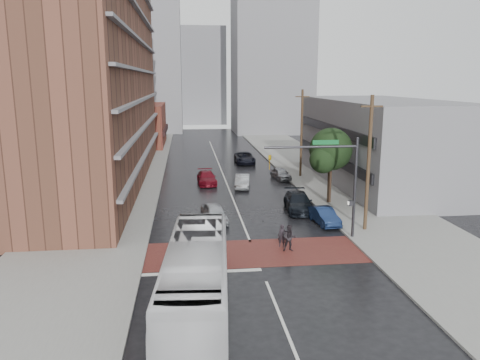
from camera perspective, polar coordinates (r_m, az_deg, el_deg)
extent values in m
plane|color=black|center=(30.34, 1.93, -9.19)|extent=(160.00, 160.00, 0.00)
cube|color=maroon|center=(30.79, 1.79, -8.84)|extent=(14.00, 5.00, 0.02)
cube|color=gray|center=(54.55, -14.09, 0.15)|extent=(9.00, 90.00, 0.15)
cube|color=gray|center=(56.31, 9.78, 0.71)|extent=(9.00, 90.00, 0.15)
cube|color=brown|center=(52.95, -17.80, 14.76)|extent=(10.00, 44.00, 28.00)
cube|color=maroon|center=(82.66, -12.02, 6.60)|extent=(8.00, 16.00, 7.00)
cube|color=slate|center=(52.65, 16.73, 4.47)|extent=(11.00, 26.00, 9.00)
cube|color=slate|center=(106.52, -12.22, 14.49)|extent=(18.00, 16.00, 32.00)
cube|color=slate|center=(101.85, 3.90, 15.98)|extent=(16.00, 14.00, 36.00)
cube|color=slate|center=(123.03, -4.72, 12.49)|extent=(12.00, 10.00, 24.00)
cylinder|color=#332319|center=(42.89, 10.85, -0.26)|extent=(0.36, 0.36, 4.00)
sphere|color=black|center=(42.36, 11.01, 3.71)|extent=(3.80, 3.80, 3.80)
sphere|color=black|center=(41.47, 10.11, 2.45)|extent=(2.40, 2.40, 2.40)
sphere|color=black|center=(43.45, 11.67, 3.09)|extent=(2.60, 2.60, 2.60)
cylinder|color=#2D2D33|center=(33.40, 13.81, -1.08)|extent=(0.20, 0.20, 7.20)
cylinder|color=#2D2D33|center=(31.88, 8.67, 4.01)|extent=(6.40, 0.16, 0.16)
imported|color=gold|center=(31.42, 3.67, 2.16)|extent=(0.20, 0.16, 1.00)
cube|color=#0C5926|center=(32.12, 10.41, 4.54)|extent=(1.80, 0.05, 0.30)
cube|color=#2D2D33|center=(33.55, 13.33, -2.76)|extent=(0.30, 0.30, 0.35)
cylinder|color=#473321|center=(35.03, 15.39, 1.78)|extent=(0.26, 0.26, 10.00)
cube|color=#473321|center=(34.56, 15.78, 8.64)|extent=(1.60, 0.12, 0.12)
cylinder|color=#473321|center=(53.90, 7.50, 5.58)|extent=(0.26, 0.26, 10.00)
cube|color=#473321|center=(53.60, 7.62, 10.04)|extent=(1.60, 0.12, 0.12)
imported|color=silver|center=(23.03, -5.33, -11.72)|extent=(3.85, 12.58, 3.45)
imported|color=black|center=(31.69, 5.14, -6.79)|extent=(0.66, 0.55, 1.55)
imported|color=black|center=(30.95, 6.09, -7.06)|extent=(0.88, 0.70, 1.78)
imported|color=#B0B3B8|center=(37.10, -3.16, -4.04)|extent=(2.31, 4.39, 1.43)
imported|color=#AEB2B6|center=(48.61, 0.29, -0.18)|extent=(2.07, 4.35, 1.38)
imported|color=maroon|center=(50.57, -4.08, 0.27)|extent=(2.14, 4.80, 1.37)
imported|color=black|center=(63.06, 0.57, 2.72)|extent=(2.58, 5.46, 1.51)
imported|color=#152449|center=(37.10, 10.23, -4.32)|extent=(1.76, 4.07, 1.30)
imported|color=black|center=(40.42, 7.15, -2.68)|extent=(2.58, 5.46, 1.54)
imported|color=#94969B|center=(53.07, 5.00, 0.78)|extent=(2.10, 4.00, 1.30)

